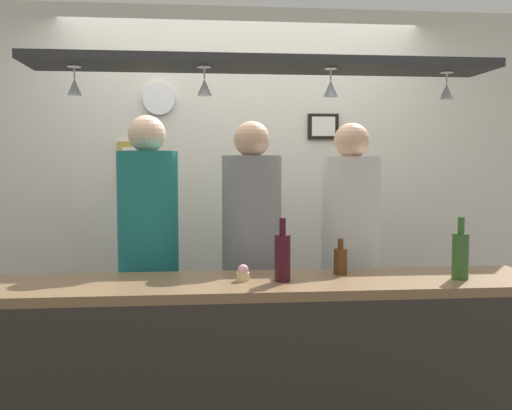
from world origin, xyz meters
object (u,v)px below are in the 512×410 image
at_px(bottle_champagne_green, 460,255).
at_px(cupcake, 243,273).
at_px(person_left_teal_shirt, 148,240).
at_px(bottle_beer_brown_stubby, 340,260).
at_px(picture_frame_upper_small, 323,126).
at_px(wall_clock, 159,99).
at_px(bottle_wine_dark_red, 282,256).
at_px(picture_frame_caricature, 137,166).
at_px(person_middle_grey_shirt, 252,242).
at_px(person_right_white_patterned_shirt, 350,241).

xyz_separation_m(bottle_champagne_green, cupcake, (-1.04, 0.06, -0.08)).
bearing_deg(person_left_teal_shirt, bottle_beer_brown_stubby, -26.30).
xyz_separation_m(bottle_champagne_green, picture_frame_upper_small, (-0.35, 1.47, 0.70)).
height_order(bottle_champagne_green, wall_clock, wall_clock).
distance_m(bottle_champagne_green, cupcake, 1.05).
relative_size(person_left_teal_shirt, bottle_wine_dark_red, 5.93).
bearing_deg(picture_frame_upper_small, wall_clock, -179.69).
relative_size(bottle_beer_brown_stubby, wall_clock, 0.82).
bearing_deg(wall_clock, person_left_teal_shirt, -91.59).
height_order(picture_frame_caricature, picture_frame_upper_small, picture_frame_upper_small).
bearing_deg(cupcake, picture_frame_caricature, 113.75).
bearing_deg(picture_frame_caricature, bottle_wine_dark_red, -60.79).
xyz_separation_m(person_middle_grey_shirt, bottle_wine_dark_red, (0.08, -0.63, 0.01)).
distance_m(person_left_teal_shirt, bottle_champagne_green, 1.67).
relative_size(person_right_white_patterned_shirt, bottle_beer_brown_stubby, 9.70).
bearing_deg(person_left_teal_shirt, bottle_wine_dark_red, -43.34).
distance_m(person_right_white_patterned_shirt, picture_frame_caricature, 1.59).
distance_m(person_right_white_patterned_shirt, bottle_champagne_green, 0.76).
xyz_separation_m(person_right_white_patterned_shirt, bottle_champagne_green, (0.36, -0.67, 0.02)).
bearing_deg(picture_frame_upper_small, person_left_teal_shirt, -145.65).
bearing_deg(person_left_teal_shirt, picture_frame_upper_small, 34.35).
bearing_deg(bottle_wine_dark_red, bottle_champagne_green, -2.24).
height_order(person_middle_grey_shirt, bottle_beer_brown_stubby, person_middle_grey_shirt).
height_order(person_middle_grey_shirt, bottle_wine_dark_red, person_middle_grey_shirt).
height_order(person_left_teal_shirt, bottle_beer_brown_stubby, person_left_teal_shirt).
xyz_separation_m(bottle_wine_dark_red, cupcake, (-0.18, 0.03, -0.08)).
xyz_separation_m(bottle_wine_dark_red, wall_clock, (-0.65, 1.43, 0.88)).
bearing_deg(bottle_champagne_green, wall_clock, 135.82).
xyz_separation_m(cupcake, picture_frame_upper_small, (0.69, 1.41, 0.78)).
xyz_separation_m(bottle_wine_dark_red, picture_frame_caricature, (-0.80, 1.44, 0.42)).
bearing_deg(bottle_champagne_green, bottle_wine_dark_red, 177.76).
bearing_deg(person_middle_grey_shirt, person_right_white_patterned_shirt, 0.00).
relative_size(bottle_champagne_green, bottle_beer_brown_stubby, 1.67).
relative_size(person_right_white_patterned_shirt, picture_frame_caricature, 5.13).
xyz_separation_m(person_middle_grey_shirt, picture_frame_upper_small, (0.59, 0.80, 0.71)).
height_order(bottle_beer_brown_stubby, wall_clock, wall_clock).
xyz_separation_m(picture_frame_caricature, picture_frame_upper_small, (1.31, 0.00, 0.28)).
bearing_deg(bottle_beer_brown_stubby, wall_clock, 126.92).
bearing_deg(person_middle_grey_shirt, picture_frame_upper_small, 53.82).
relative_size(bottle_beer_brown_stubby, cupcake, 2.31).
distance_m(picture_frame_caricature, wall_clock, 0.49).
bearing_deg(picture_frame_upper_small, person_right_white_patterned_shirt, -90.49).
distance_m(cupcake, wall_clock, 1.76).
bearing_deg(person_left_teal_shirt, person_right_white_patterned_shirt, 0.00).
xyz_separation_m(person_right_white_patterned_shirt, picture_frame_caricature, (-1.30, 0.80, 0.44)).
distance_m(person_right_white_patterned_shirt, bottle_wine_dark_red, 0.81).
height_order(picture_frame_upper_small, wall_clock, wall_clock).
bearing_deg(bottle_champagne_green, person_left_teal_shirt, 156.41).
distance_m(picture_frame_caricature, picture_frame_upper_small, 1.34).
height_order(bottle_beer_brown_stubby, cupcake, bottle_beer_brown_stubby).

